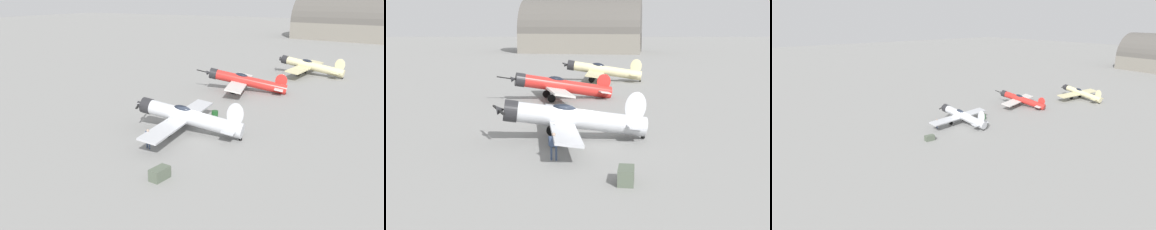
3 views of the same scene
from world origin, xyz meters
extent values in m
plane|color=gray|center=(0.00, 0.00, 0.00)|extent=(400.00, 400.00, 0.00)
cylinder|color=#B7BABF|center=(0.00, 0.00, 1.53)|extent=(9.71, 2.44, 2.67)
cylinder|color=#232326|center=(-4.53, -0.51, 2.17)|extent=(1.26, 1.59, 1.59)
cone|color=#232326|center=(-5.17, -0.59, 2.26)|extent=(0.70, 0.68, 0.69)
cube|color=black|center=(-5.32, -0.60, 2.26)|extent=(1.27, 2.64, 0.23)
ellipsoid|color=black|center=(-0.95, -0.11, 2.25)|extent=(1.85, 0.96, 0.91)
cube|color=#ADAFB5|center=(-1.13, -0.13, 1.32)|extent=(3.15, 12.95, 0.41)
ellipsoid|color=#B7BABF|center=(3.97, 0.45, 2.29)|extent=(1.78, 0.32, 2.28)
cube|color=#ADAFB5|center=(3.77, 0.43, 1.08)|extent=(1.48, 3.50, 0.25)
cylinder|color=#999BA0|center=(-1.52, -1.77, 0.97)|extent=(0.14, 0.14, 1.13)
cylinder|color=black|center=(-1.52, -1.77, 0.40)|extent=(0.82, 0.29, 0.80)
cylinder|color=#999BA0|center=(-1.88, 1.38, 0.97)|extent=(0.14, 0.14, 1.13)
cylinder|color=black|center=(-1.88, 1.38, 0.40)|extent=(0.82, 0.29, 0.80)
cylinder|color=black|center=(4.54, 0.51, 0.14)|extent=(0.29, 0.13, 0.28)
cylinder|color=red|center=(-1.44, 17.73, 1.38)|extent=(9.91, 3.58, 2.93)
cylinder|color=#232326|center=(-6.01, 16.62, 2.19)|extent=(1.42, 1.62, 1.53)
cone|color=#232326|center=(-6.64, 16.47, 2.30)|extent=(0.76, 0.72, 0.67)
cube|color=black|center=(-6.79, 16.43, 2.30)|extent=(3.05, 0.65, 0.62)
ellipsoid|color=black|center=(-2.39, 17.50, 2.10)|extent=(1.92, 1.16, 0.96)
cube|color=#BCB7B2|center=(-2.59, 17.45, 1.23)|extent=(4.59, 11.30, 0.52)
ellipsoid|color=red|center=(2.56, 18.69, 1.75)|extent=(1.73, 0.53, 1.85)
cube|color=#BCB7B2|center=(2.36, 18.65, 0.78)|extent=(1.87, 3.56, 0.28)
cylinder|color=#999BA0|center=(-2.79, 15.81, 0.93)|extent=(0.14, 0.14, 1.06)
cylinder|color=black|center=(-2.79, 15.81, 0.40)|extent=(0.82, 0.38, 0.80)
cylinder|color=#999BA0|center=(-3.52, 18.82, 0.93)|extent=(0.14, 0.14, 1.06)
cylinder|color=black|center=(-3.52, 18.82, 0.40)|extent=(0.82, 0.38, 0.80)
cylinder|color=black|center=(3.13, 18.83, 0.14)|extent=(0.30, 0.16, 0.28)
cylinder|color=beige|center=(3.38, 32.87, 1.47)|extent=(9.78, 2.16, 2.58)
cylinder|color=#232326|center=(-1.21, 33.31, 2.13)|extent=(1.20, 1.43, 1.45)
cone|color=#232326|center=(-1.86, 33.37, 2.22)|extent=(0.67, 0.61, 0.63)
cube|color=black|center=(-2.01, 33.38, 2.22)|extent=(0.91, 2.82, 0.26)
ellipsoid|color=black|center=(2.42, 32.96, 2.13)|extent=(1.84, 0.93, 0.91)
cube|color=#C6BC89|center=(2.23, 32.98, 1.29)|extent=(3.24, 12.56, 0.47)
ellipsoid|color=beige|center=(7.40, 32.48, 2.08)|extent=(1.75, 0.29, 2.06)
cube|color=#C6BC89|center=(7.20, 32.50, 0.99)|extent=(1.42, 3.49, 0.25)
cylinder|color=#999BA0|center=(1.51, 31.52, 0.95)|extent=(0.14, 0.14, 1.10)
cylinder|color=black|center=(1.51, 31.52, 0.40)|extent=(0.82, 0.28, 0.80)
cylinder|color=#999BA0|center=(1.80, 34.54, 0.95)|extent=(0.14, 0.14, 1.10)
cylinder|color=black|center=(1.80, 34.54, 0.40)|extent=(0.82, 0.28, 0.80)
cylinder|color=black|center=(7.98, 32.42, 0.14)|extent=(0.29, 0.13, 0.28)
cylinder|color=#384766|center=(-1.54, -4.83, 0.42)|extent=(0.12, 0.12, 0.85)
cylinder|color=#384766|center=(-1.25, -4.90, 0.42)|extent=(0.12, 0.12, 0.85)
cube|color=#384766|center=(-1.39, -4.87, 1.15)|extent=(0.50, 0.34, 0.60)
sphere|color=gray|center=(-1.39, -4.87, 1.58)|extent=(0.22, 0.22, 0.22)
cylinder|color=#384766|center=(-1.67, -4.79, 1.17)|extent=(0.09, 0.09, 0.57)
cylinder|color=#384766|center=(-1.12, -4.94, 1.17)|extent=(0.09, 0.09, 0.57)
cube|color=#4C5647|center=(2.52, -9.05, 0.42)|extent=(1.00, 1.57, 0.84)
cylinder|color=#19471E|center=(-0.11, 4.95, 0.45)|extent=(0.66, 0.66, 0.91)
torus|color=#19471E|center=(-0.11, 4.95, 0.64)|extent=(0.70, 0.70, 0.04)
torus|color=#19471E|center=(-0.11, 4.95, 0.27)|extent=(0.70, 0.70, 0.04)
camera|label=1|loc=(16.20, -29.01, 12.01)|focal=36.27mm
camera|label=2|loc=(0.29, -33.30, 8.28)|focal=46.50mm
camera|label=3|loc=(42.18, -35.36, 18.20)|focal=30.53mm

